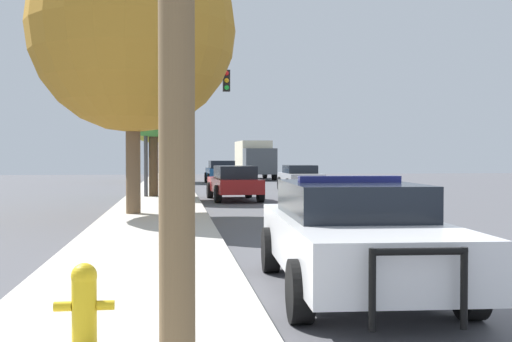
{
  "coord_description": "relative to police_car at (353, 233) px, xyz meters",
  "views": [
    {
      "loc": [
        -4.58,
        -8.19,
        1.81
      ],
      "look_at": [
        -1.17,
        18.4,
        1.18
      ],
      "focal_mm": 45.0,
      "sensor_mm": 36.0,
      "label": 1
    }
  ],
  "objects": [
    {
      "name": "tree_sidewalk_far",
      "position": [
        -3.76,
        37.12,
        4.36
      ],
      "size": [
        4.89,
        4.89,
        7.48
      ],
      "color": "brown",
      "rests_on": "sidewalk_left"
    },
    {
      "name": "traffic_light",
      "position": [
        -2.16,
        18.59,
        3.17
      ],
      "size": [
        3.58,
        0.35,
        5.44
      ],
      "color": "#424247",
      "rests_on": "sidewalk_left"
    },
    {
      "name": "ground_plane",
      "position": [
        2.21,
        -0.12,
        -0.78
      ],
      "size": [
        110.0,
        110.0,
        0.0
      ],
      "primitive_type": "plane",
      "color": "#4F4F54"
    },
    {
      "name": "car_background_midblock",
      "position": [
        0.08,
        17.72,
        -0.03
      ],
      "size": [
        2.09,
        4.66,
        1.41
      ],
      "rotation": [
        0.0,
        0.0,
        0.05
      ],
      "color": "maroon",
      "rests_on": "ground_plane"
    },
    {
      "name": "fire_hydrant",
      "position": [
        -3.16,
        -2.54,
        -0.26
      ],
      "size": [
        0.52,
        0.23,
        0.74
      ],
      "color": "gold",
      "rests_on": "sidewalk_left"
    },
    {
      "name": "car_background_distant",
      "position": [
        0.74,
        33.85,
        0.01
      ],
      "size": [
        2.08,
        3.95,
        1.5
      ],
      "rotation": [
        0.0,
        0.0,
        0.02
      ],
      "color": "navy",
      "rests_on": "ground_plane"
    },
    {
      "name": "car_background_oncoming",
      "position": [
        4.07,
        23.96,
        -0.05
      ],
      "size": [
        1.94,
        4.12,
        1.34
      ],
      "rotation": [
        0.0,
        0.0,
        3.14
      ],
      "color": "#B7B7BC",
      "rests_on": "ground_plane"
    },
    {
      "name": "sidewalk_left",
      "position": [
        -2.89,
        -0.12,
        -0.72
      ],
      "size": [
        3.0,
        110.0,
        0.13
      ],
      "color": "#BCB7AD",
      "rests_on": "ground_plane"
    },
    {
      "name": "tree_sidewalk_mid",
      "position": [
        -3.21,
        18.72,
        3.73
      ],
      "size": [
        3.89,
        3.89,
        6.35
      ],
      "color": "#4C3823",
      "rests_on": "sidewalk_left"
    },
    {
      "name": "box_truck",
      "position": [
        3.84,
        41.03,
        0.84
      ],
      "size": [
        2.62,
        7.19,
        2.97
      ],
      "rotation": [
        0.0,
        0.0,
        3.16
      ],
      "color": "#474C51",
      "rests_on": "ground_plane"
    },
    {
      "name": "tree_sidewalk_near",
      "position": [
        -3.55,
        10.69,
        4.71
      ],
      "size": [
        6.01,
        6.01,
        8.38
      ],
      "color": "brown",
      "rests_on": "sidewalk_left"
    },
    {
      "name": "police_car",
      "position": [
        0.0,
        0.0,
        0.0
      ],
      "size": [
        2.31,
        5.17,
        1.54
      ],
      "rotation": [
        0.0,
        0.0,
        3.09
      ],
      "color": "white",
      "rests_on": "ground_plane"
    }
  ]
}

